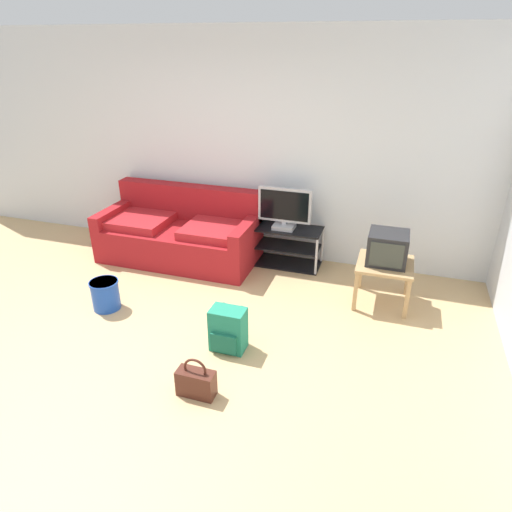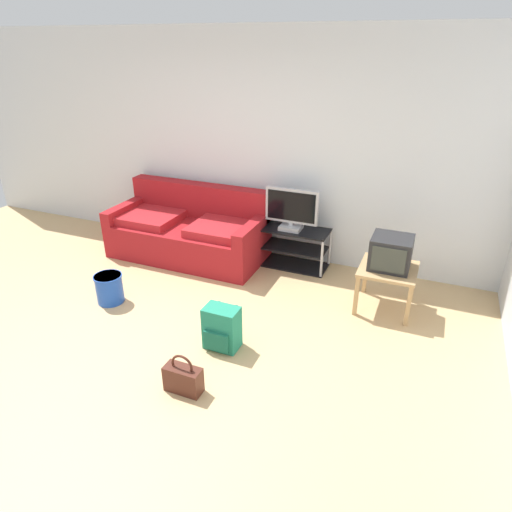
{
  "view_description": "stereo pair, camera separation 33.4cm",
  "coord_description": "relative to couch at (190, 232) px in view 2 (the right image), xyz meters",
  "views": [
    {
      "loc": [
        1.88,
        -2.72,
        2.52
      ],
      "look_at": [
        0.63,
        1.1,
        0.59
      ],
      "focal_mm": 31.4,
      "sensor_mm": 36.0,
      "label": 1
    },
    {
      "loc": [
        2.19,
        -2.6,
        2.52
      ],
      "look_at": [
        0.63,
        1.1,
        0.59
      ],
      "focal_mm": 31.4,
      "sensor_mm": 36.0,
      "label": 2
    }
  ],
  "objects": [
    {
      "name": "couch",
      "position": [
        0.0,
        0.0,
        0.0
      ],
      "size": [
        1.94,
        0.91,
        0.87
      ],
      "color": "maroon",
      "rests_on": "ground_plane"
    },
    {
      "name": "backpack",
      "position": [
        1.26,
        -1.6,
        -0.12
      ],
      "size": [
        0.31,
        0.27,
        0.4
      ],
      "rotation": [
        0.0,
        0.0,
        0.41
      ],
      "color": "#238466",
      "rests_on": "ground_plane"
    },
    {
      "name": "cleaning_bucket",
      "position": [
        -0.19,
        -1.36,
        -0.15
      ],
      "size": [
        0.29,
        0.29,
        0.31
      ],
      "color": "blue",
      "rests_on": "ground_plane"
    },
    {
      "name": "tv_stand",
      "position": [
        1.29,
        0.21,
        -0.08
      ],
      "size": [
        0.91,
        0.4,
        0.48
      ],
      "color": "black",
      "rests_on": "ground_plane"
    },
    {
      "name": "ground_plane",
      "position": [
        0.64,
        -1.94,
        -0.33
      ],
      "size": [
        9.0,
        9.8,
        0.02
      ],
      "primitive_type": "cube",
      "color": "tan"
    },
    {
      "name": "side_table",
      "position": [
        2.51,
        -0.35,
        0.08
      ],
      "size": [
        0.56,
        0.56,
        0.46
      ],
      "color": "tan",
      "rests_on": "ground_plane"
    },
    {
      "name": "wall_back",
      "position": [
        0.64,
        0.51,
        1.03
      ],
      "size": [
        9.0,
        0.1,
        2.7
      ],
      "primitive_type": "cube",
      "color": "silver",
      "rests_on": "ground_plane"
    },
    {
      "name": "crt_tv",
      "position": [
        2.51,
        -0.33,
        0.31
      ],
      "size": [
        0.39,
        0.38,
        0.32
      ],
      "color": "#232326",
      "rests_on": "side_table"
    },
    {
      "name": "handbag",
      "position": [
        1.23,
        -2.23,
        -0.2
      ],
      "size": [
        0.3,
        0.13,
        0.35
      ],
      "rotation": [
        0.0,
        0.0,
        -0.44
      ],
      "color": "#4C2319",
      "rests_on": "ground_plane"
    },
    {
      "name": "flat_tv",
      "position": [
        1.29,
        0.19,
        0.41
      ],
      "size": [
        0.64,
        0.22,
        0.5
      ],
      "color": "#B2B2B7",
      "rests_on": "tv_stand"
    }
  ]
}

